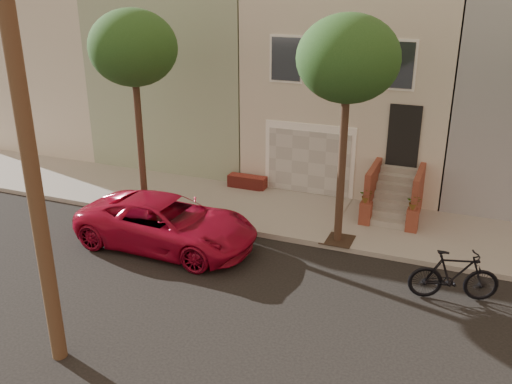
% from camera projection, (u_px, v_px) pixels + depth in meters
% --- Properties ---
extents(ground, '(90.00, 90.00, 0.00)m').
position_uv_depth(ground, '(255.00, 306.00, 12.98)').
color(ground, black).
rests_on(ground, ground).
extents(sidewalk, '(40.00, 3.70, 0.15)m').
position_uv_depth(sidewalk, '(318.00, 218.00, 17.58)').
color(sidewalk, gray).
rests_on(sidewalk, ground).
extents(house_row, '(33.10, 11.70, 7.00)m').
position_uv_depth(house_row, '(363.00, 78.00, 21.34)').
color(house_row, beige).
rests_on(house_row, sidewalk).
extents(tree_left, '(2.70, 2.57, 6.30)m').
position_uv_depth(tree_left, '(133.00, 49.00, 16.38)').
color(tree_left, '#2D2116').
rests_on(tree_left, sidewalk).
extents(tree_mid, '(2.70, 2.57, 6.30)m').
position_uv_depth(tree_mid, '(348.00, 60.00, 14.11)').
color(tree_mid, '#2D2116').
rests_on(tree_mid, sidewalk).
extents(pickup_truck, '(5.26, 2.51, 1.45)m').
position_uv_depth(pickup_truck, '(167.00, 223.00, 15.66)').
color(pickup_truck, '#A30B29').
rests_on(pickup_truck, ground).
extents(motorcycle, '(2.19, 1.15, 1.27)m').
position_uv_depth(motorcycle, '(454.00, 275.00, 13.06)').
color(motorcycle, black).
rests_on(motorcycle, ground).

